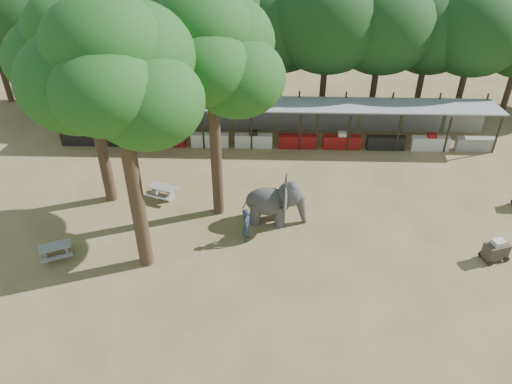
{
  "coord_description": "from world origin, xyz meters",
  "views": [
    {
      "loc": [
        -0.39,
        -15.01,
        16.06
      ],
      "look_at": [
        -1.0,
        5.0,
        2.0
      ],
      "focal_mm": 35.0,
      "sensor_mm": 36.0,
      "label": 1
    }
  ],
  "objects_px": {
    "elephant": "(276,201)",
    "picnic_table_near": "(56,250)",
    "handler": "(247,225)",
    "yard_tree_back": "(208,53)",
    "yard_tree_left": "(81,51)",
    "yard_tree_center": "(113,72)",
    "cart_front": "(496,250)",
    "picnic_table_far": "(163,190)"
  },
  "relations": [
    {
      "from": "picnic_table_far",
      "to": "cart_front",
      "type": "bearing_deg",
      "value": 4.29
    },
    {
      "from": "yard_tree_back",
      "to": "elephant",
      "type": "distance_m",
      "value": 8.0
    },
    {
      "from": "picnic_table_near",
      "to": "yard_tree_back",
      "type": "bearing_deg",
      "value": 5.11
    },
    {
      "from": "elephant",
      "to": "yard_tree_center",
      "type": "bearing_deg",
      "value": -148.87
    },
    {
      "from": "elephant",
      "to": "picnic_table_near",
      "type": "xyz_separation_m",
      "value": [
        -10.28,
        -3.11,
        -0.76
      ]
    },
    {
      "from": "yard_tree_center",
      "to": "picnic_table_near",
      "type": "distance_m",
      "value": 9.69
    },
    {
      "from": "elephant",
      "to": "picnic_table_near",
      "type": "height_order",
      "value": "elephant"
    },
    {
      "from": "handler",
      "to": "picnic_table_far",
      "type": "xyz_separation_m",
      "value": [
        -4.76,
        3.39,
        -0.44
      ]
    },
    {
      "from": "yard_tree_center",
      "to": "yard_tree_back",
      "type": "height_order",
      "value": "yard_tree_center"
    },
    {
      "from": "picnic_table_far",
      "to": "yard_tree_center",
      "type": "bearing_deg",
      "value": -70.11
    },
    {
      "from": "yard_tree_back",
      "to": "cart_front",
      "type": "height_order",
      "value": "yard_tree_back"
    },
    {
      "from": "yard_tree_left",
      "to": "picnic_table_far",
      "type": "height_order",
      "value": "yard_tree_left"
    },
    {
      "from": "picnic_table_far",
      "to": "elephant",
      "type": "bearing_deg",
      "value": 2.81
    },
    {
      "from": "picnic_table_near",
      "to": "picnic_table_far",
      "type": "xyz_separation_m",
      "value": [
        4.13,
        4.95,
        0.01
      ]
    },
    {
      "from": "yard_tree_back",
      "to": "picnic_table_far",
      "type": "distance_m",
      "value": 8.67
    },
    {
      "from": "picnic_table_far",
      "to": "picnic_table_near",
      "type": "bearing_deg",
      "value": -110.31
    },
    {
      "from": "elephant",
      "to": "yard_tree_back",
      "type": "bearing_deg",
      "value": 168.43
    },
    {
      "from": "picnic_table_far",
      "to": "cart_front",
      "type": "relative_size",
      "value": 1.33
    },
    {
      "from": "handler",
      "to": "picnic_table_near",
      "type": "xyz_separation_m",
      "value": [
        -8.89,
        -1.57,
        -0.45
      ]
    },
    {
      "from": "elephant",
      "to": "handler",
      "type": "relative_size",
      "value": 1.77
    },
    {
      "from": "yard_tree_left",
      "to": "yard_tree_back",
      "type": "distance_m",
      "value": 6.09
    },
    {
      "from": "yard_tree_left",
      "to": "yard_tree_center",
      "type": "distance_m",
      "value": 5.92
    },
    {
      "from": "handler",
      "to": "picnic_table_far",
      "type": "bearing_deg",
      "value": 61.3
    },
    {
      "from": "yard_tree_back",
      "to": "handler",
      "type": "relative_size",
      "value": 6.21
    },
    {
      "from": "elephant",
      "to": "picnic_table_near",
      "type": "bearing_deg",
      "value": -159.1
    },
    {
      "from": "yard_tree_left",
      "to": "elephant",
      "type": "bearing_deg",
      "value": -11.61
    },
    {
      "from": "yard_tree_left",
      "to": "handler",
      "type": "distance_m",
      "value": 11.16
    },
    {
      "from": "yard_tree_center",
      "to": "picnic_table_far",
      "type": "height_order",
      "value": "yard_tree_center"
    },
    {
      "from": "handler",
      "to": "picnic_table_near",
      "type": "height_order",
      "value": "handler"
    },
    {
      "from": "handler",
      "to": "picnic_table_far",
      "type": "distance_m",
      "value": 5.86
    },
    {
      "from": "yard_tree_center",
      "to": "handler",
      "type": "xyz_separation_m",
      "value": [
        4.73,
        1.58,
        -8.29
      ]
    },
    {
      "from": "yard_tree_center",
      "to": "picnic_table_near",
      "type": "bearing_deg",
      "value": 179.77
    },
    {
      "from": "yard_tree_left",
      "to": "yard_tree_back",
      "type": "bearing_deg",
      "value": -9.46
    },
    {
      "from": "elephant",
      "to": "picnic_table_far",
      "type": "relative_size",
      "value": 1.8
    },
    {
      "from": "yard_tree_left",
      "to": "yard_tree_back",
      "type": "relative_size",
      "value": 0.97
    },
    {
      "from": "elephant",
      "to": "handler",
      "type": "xyz_separation_m",
      "value": [
        -1.39,
        -1.54,
        -0.31
      ]
    },
    {
      "from": "yard_tree_center",
      "to": "yard_tree_left",
      "type": "bearing_deg",
      "value": 120.96
    },
    {
      "from": "yard_tree_left",
      "to": "picnic_table_near",
      "type": "height_order",
      "value": "yard_tree_left"
    },
    {
      "from": "yard_tree_center",
      "to": "handler",
      "type": "height_order",
      "value": "yard_tree_center"
    },
    {
      "from": "yard_tree_left",
      "to": "cart_front",
      "type": "relative_size",
      "value": 8.16
    },
    {
      "from": "picnic_table_near",
      "to": "picnic_table_far",
      "type": "bearing_deg",
      "value": 26.22
    },
    {
      "from": "yard_tree_left",
      "to": "yard_tree_back",
      "type": "xyz_separation_m",
      "value": [
        6.0,
        -1.0,
        0.34
      ]
    }
  ]
}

